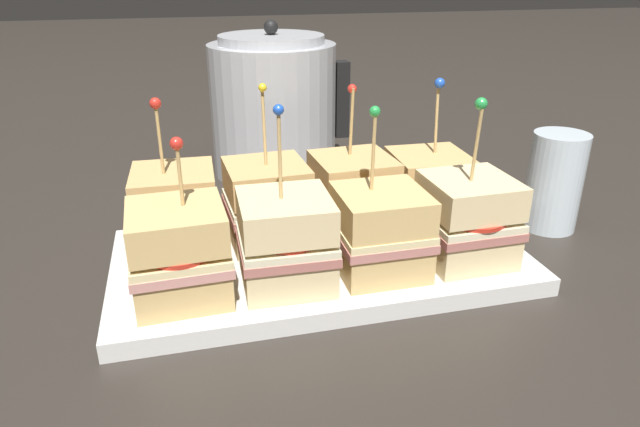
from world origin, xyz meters
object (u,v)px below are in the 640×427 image
Objects in this scene: sandwich_front_far_right at (467,219)px; drinking_glass at (555,182)px; sandwich_back_center_left at (267,203)px; sandwich_front_center_left at (286,241)px; sandwich_back_center_right at (353,195)px; serving_platter at (320,261)px; kettle_steel at (274,107)px; sandwich_front_far_left at (179,253)px; sandwich_back_far_left at (176,210)px; sandwich_back_far_right at (428,188)px; sandwich_front_center_right at (380,232)px.

sandwich_front_far_right is 0.17m from drinking_glass.
drinking_glass is at bearing -2.08° from sandwich_back_center_left.
sandwich_front_center_left is 0.13m from sandwich_back_center_right.
kettle_steel reaches higher than serving_platter.
sandwich_front_far_right is at bearing -26.15° from sandwich_back_center_left.
sandwich_back_center_left is at bearing 177.92° from drinking_glass.
sandwich_back_center_right is (0.09, -0.00, -0.00)m from sandwich_back_center_left.
sandwich_front_far_left reaches higher than serving_platter.
sandwich_front_far_right is at bearing 0.53° from sandwich_front_far_left.
sandwich_back_far_left is 0.99× the size of sandwich_back_center_right.
sandwich_back_center_right reaches higher than drinking_glass.
sandwich_back_far_left is 0.95× the size of sandwich_back_center_left.
kettle_steel is (0.15, 0.27, 0.04)m from sandwich_back_far_left.
kettle_steel is 0.40m from drinking_glass.
sandwich_back_center_left is at bearing -179.66° from sandwich_back_far_right.
sandwich_back_far_left is at bearing 177.98° from drinking_glass.
sandwich_back_far_left is 0.98× the size of sandwich_back_far_right.
sandwich_back_center_left is 0.28m from kettle_steel.
serving_platter is 0.30m from drinking_glass.
sandwich_back_center_left is 1.03× the size of sandwich_back_far_right.
kettle_steel is at bearing 115.38° from sandwich_back_far_right.
sandwich_back_center_left is 0.76× the size of kettle_steel.
sandwich_front_center_left is 1.05× the size of sandwich_back_far_left.
sandwich_front_far_left is 0.19m from sandwich_front_center_right.
kettle_steel is at bearing 67.73° from sandwich_front_far_left.
serving_platter is at bearing -18.88° from sandwich_back_far_left.
drinking_glass is at bearing 13.62° from sandwich_front_center_left.
sandwich_back_far_right is (0.28, -0.00, -0.00)m from sandwich_back_far_left.
drinking_glass is at bearing -2.02° from sandwich_back_far_left.
sandwich_front_center_left is 0.20m from sandwich_back_far_right.
drinking_glass is (0.33, 0.08, -0.00)m from sandwich_front_center_left.
sandwich_front_far_left is at bearing -160.86° from serving_platter.
serving_platter is 0.08m from sandwich_back_center_right.
sandwich_back_center_left is (-0.05, 0.04, 0.05)m from serving_platter.
sandwich_back_center_right is 0.09m from sandwich_back_far_right.
serving_platter is 0.08m from sandwich_front_center_right.
serving_platter is at bearing 161.75° from sandwich_front_far_right.
sandwich_front_center_right reaches higher than serving_platter.
sandwich_front_center_left reaches higher than sandwich_back_far_left.
sandwich_front_center_right is 0.99× the size of sandwich_back_center_right.
sandwich_back_far_left is 0.73× the size of kettle_steel.
sandwich_back_center_right is at bearing -81.91° from kettle_steel.
sandwich_front_far_right is 0.29m from sandwich_back_far_left.
sandwich_front_center_left reaches higher than serving_platter.
sandwich_front_center_left reaches higher than sandwich_back_far_right.
kettle_steel reaches higher than sandwich_front_center_left.
kettle_steel is (-0.13, 0.27, 0.04)m from sandwich_back_far_right.
kettle_steel is at bearing 81.55° from sandwich_front_center_left.
sandwich_front_far_left is 0.13m from sandwich_back_center_left.
drinking_glass is (0.29, 0.03, 0.05)m from serving_platter.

